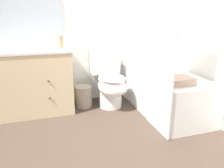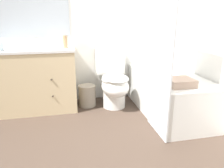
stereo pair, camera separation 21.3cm
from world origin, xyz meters
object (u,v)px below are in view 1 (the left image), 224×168
object	(u,v)px
sink_faucet	(25,45)
wastebasket	(83,96)
vanity_cabinet	(28,82)
soap_dispenser	(61,42)
toilet	(110,82)
bath_towel_folded	(179,80)
tissue_box	(39,46)
bathtub	(164,91)

from	to	relation	value
sink_faucet	wastebasket	distance (m)	1.02
vanity_cabinet	soap_dispenser	distance (m)	0.66
toilet	bath_towel_folded	world-z (taller)	toilet
wastebasket	soap_dispenser	distance (m)	0.81
vanity_cabinet	sink_faucet	world-z (taller)	sink_faucet
sink_faucet	bath_towel_folded	distance (m)	1.96
vanity_cabinet	toilet	bearing A→B (deg)	-5.31
vanity_cabinet	tissue_box	distance (m)	0.49
toilet	tissue_box	size ratio (longest dim) A/B	5.71
bathtub	soap_dispenser	world-z (taller)	soap_dispenser
toilet	bath_towel_folded	size ratio (longest dim) A/B	2.91
wastebasket	vanity_cabinet	bearing A→B (deg)	178.15
toilet	bath_towel_folded	bearing A→B (deg)	-56.36
bathtub	soap_dispenser	xyz separation A→B (m)	(-1.28, 0.41, 0.66)
sink_faucet	tissue_box	xyz separation A→B (m)	(0.18, -0.19, 0.01)
tissue_box	wastebasket	bearing A→B (deg)	-0.41
sink_faucet	toilet	xyz separation A→B (m)	(1.06, -0.27, -0.51)
bathtub	wastebasket	distance (m)	1.11
soap_dispenser	bath_towel_folded	size ratio (longest dim) A/B	0.70
sink_faucet	wastebasket	size ratio (longest dim) A/B	0.47
bathtub	sink_faucet	bearing A→B (deg)	160.02
bathtub	tissue_box	size ratio (longest dim) A/B	10.29
vanity_cabinet	bath_towel_folded	distance (m)	1.85
vanity_cabinet	tissue_box	xyz separation A→B (m)	(0.18, -0.02, 0.46)
soap_dispenser	sink_faucet	bearing A→B (deg)	154.58
soap_dispenser	wastebasket	bearing A→B (deg)	3.14
toilet	tissue_box	distance (m)	1.03
wastebasket	tissue_box	size ratio (longest dim) A/B	2.19
sink_faucet	bath_towel_folded	xyz separation A→B (m)	(1.61, -1.09, -0.31)
sink_faucet	soap_dispenser	xyz separation A→B (m)	(0.44, -0.21, 0.05)
wastebasket	bathtub	bearing A→B (deg)	-22.86
sink_faucet	bathtub	size ratio (longest dim) A/B	0.10
bathtub	vanity_cabinet	bearing A→B (deg)	165.26
tissue_box	bath_towel_folded	size ratio (longest dim) A/B	0.51
toilet	soap_dispenser	distance (m)	0.84
sink_faucet	bathtub	distance (m)	1.92
tissue_box	soap_dispenser	xyz separation A→B (m)	(0.26, -0.02, 0.04)
soap_dispenser	tissue_box	bearing A→B (deg)	176.09
vanity_cabinet	wastebasket	xyz separation A→B (m)	(0.70, -0.02, -0.27)
toilet	tissue_box	world-z (taller)	tissue_box
sink_faucet	tissue_box	distance (m)	0.26
vanity_cabinet	bathtub	bearing A→B (deg)	-14.74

